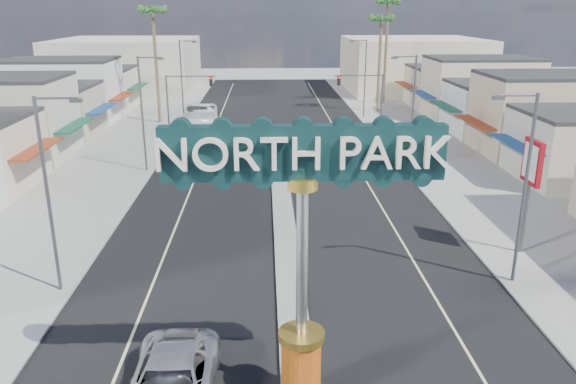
{
  "coord_description": "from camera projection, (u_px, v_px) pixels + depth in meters",
  "views": [
    {
      "loc": [
        -1.07,
        -13.59,
        12.46
      ],
      "look_at": [
        -0.0,
        12.31,
        3.93
      ],
      "focal_mm": 35.0,
      "sensor_mm": 36.0,
      "label": 1
    }
  ],
  "objects": [
    {
      "name": "storefront_row_left",
      "position": [
        35.0,
        108.0,
        55.77
      ],
      "size": [
        12.0,
        42.0,
        6.0
      ],
      "primitive_type": "cube",
      "color": "beige",
      "rests_on": "ground"
    },
    {
      "name": "ground",
      "position": [
        279.0,
        170.0,
        45.31
      ],
      "size": [
        160.0,
        160.0,
        0.0
      ],
      "primitive_type": "plane",
      "color": "gray",
      "rests_on": "ground"
    },
    {
      "name": "gateway_sign",
      "position": [
        302.0,
        236.0,
        16.86
      ],
      "size": [
        8.2,
        1.5,
        9.15
      ],
      "color": "red",
      "rests_on": "median_island"
    },
    {
      "name": "traffic_signal_right",
      "position": [
        365.0,
        91.0,
        57.61
      ],
      "size": [
        5.09,
        0.45,
        6.0
      ],
      "color": "#47474C",
      "rests_on": "ground"
    },
    {
      "name": "palm_right_mid",
      "position": [
        381.0,
        24.0,
        67.18
      ],
      "size": [
        2.6,
        2.6,
        12.1
      ],
      "color": "brown",
      "rests_on": "ground"
    },
    {
      "name": "streetlight_l_mid",
      "position": [
        144.0,
        108.0,
        43.31
      ],
      "size": [
        2.03,
        0.22,
        9.0
      ],
      "color": "#47474C",
      "rests_on": "ground"
    },
    {
      "name": "palm_left_far",
      "position": [
        153.0,
        17.0,
        60.18
      ],
      "size": [
        2.6,
        2.6,
        13.1
      ],
      "color": "brown",
      "rests_on": "ground"
    },
    {
      "name": "streetlight_r_mid",
      "position": [
        411.0,
        106.0,
        44.13
      ],
      "size": [
        2.03,
        0.22,
        9.0
      ],
      "color": "#47474C",
      "rests_on": "ground"
    },
    {
      "name": "car_parked_left",
      "position": [
        185.0,
        163.0,
        44.38
      ],
      "size": [
        2.35,
        4.66,
        1.52
      ],
      "primitive_type": "imported",
      "rotation": [
        0.0,
        0.0,
        0.13
      ],
      "color": "slate",
      "rests_on": "ground"
    },
    {
      "name": "storefront_row_right",
      "position": [
        509.0,
        104.0,
        57.64
      ],
      "size": [
        12.0,
        42.0,
        6.0
      ],
      "primitive_type": "cube",
      "color": "#B7B29E",
      "rests_on": "ground"
    },
    {
      "name": "sidewalk_left",
      "position": [
        104.0,
        171.0,
        44.74
      ],
      "size": [
        8.0,
        120.0,
        0.12
      ],
      "primitive_type": "cube",
      "color": "gray",
      "rests_on": "ground"
    },
    {
      "name": "streetlight_r_near",
      "position": [
        522.0,
        181.0,
        25.15
      ],
      "size": [
        2.03,
        0.22,
        9.0
      ],
      "color": "#47474C",
      "rests_on": "ground"
    },
    {
      "name": "bank_pylon_sign",
      "position": [
        531.0,
        168.0,
        28.41
      ],
      "size": [
        0.31,
        1.9,
        6.07
      ],
      "rotation": [
        0.0,
        0.0,
        -0.03
      ],
      "color": "#47474C",
      "rests_on": "sidewalk_right"
    },
    {
      "name": "backdrop_far_right",
      "position": [
        412.0,
        65.0,
        87.62
      ],
      "size": [
        20.0,
        20.0,
        8.0
      ],
      "primitive_type": "cube",
      "color": "beige",
      "rests_on": "ground"
    },
    {
      "name": "median_island",
      "position": [
        287.0,
        250.0,
        30.09
      ],
      "size": [
        1.3,
        30.0,
        0.16
      ],
      "primitive_type": "cube",
      "color": "gray",
      "rests_on": "ground"
    },
    {
      "name": "streetlight_l_near",
      "position": [
        50.0,
        187.0,
        24.33
      ],
      "size": [
        2.03,
        0.22,
        9.0
      ],
      "color": "#47474C",
      "rests_on": "ground"
    },
    {
      "name": "city_bus",
      "position": [
        200.0,
        133.0,
        50.16
      ],
      "size": [
        4.06,
        13.3,
        3.65
      ],
      "primitive_type": "imported",
      "rotation": [
        0.0,
        0.0,
        0.08
      ],
      "color": "white",
      "rests_on": "ground"
    },
    {
      "name": "streetlight_r_far",
      "position": [
        364.0,
        75.0,
        65.01
      ],
      "size": [
        2.03,
        0.22,
        9.0
      ],
      "color": "#47474C",
      "rests_on": "ground"
    },
    {
      "name": "palm_right_far",
      "position": [
        388.0,
        8.0,
        72.39
      ],
      "size": [
        2.6,
        2.6,
        14.1
      ],
      "color": "brown",
      "rests_on": "ground"
    },
    {
      "name": "road",
      "position": [
        279.0,
        170.0,
        45.3
      ],
      "size": [
        20.0,
        120.0,
        0.01
      ],
      "primitive_type": "cube",
      "color": "black",
      "rests_on": "ground"
    },
    {
      "name": "traffic_signal_left",
      "position": [
        185.0,
        93.0,
        56.89
      ],
      "size": [
        5.09,
        0.45,
        6.0
      ],
      "color": "#47474C",
      "rests_on": "ground"
    },
    {
      "name": "sidewalk_right",
      "position": [
        450.0,
        167.0,
        45.83
      ],
      "size": [
        8.0,
        120.0,
        0.12
      ],
      "primitive_type": "cube",
      "color": "gray",
      "rests_on": "ground"
    },
    {
      "name": "backdrop_far_left",
      "position": [
        128.0,
        66.0,
        85.9
      ],
      "size": [
        20.0,
        20.0,
        8.0
      ],
      "primitive_type": "cube",
      "color": "#B7B29E",
      "rests_on": "ground"
    },
    {
      "name": "streetlight_l_far",
      "position": [
        183.0,
        76.0,
        64.19
      ],
      "size": [
        2.03,
        0.22,
        9.0
      ],
      "color": "#47474C",
      "rests_on": "ground"
    }
  ]
}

